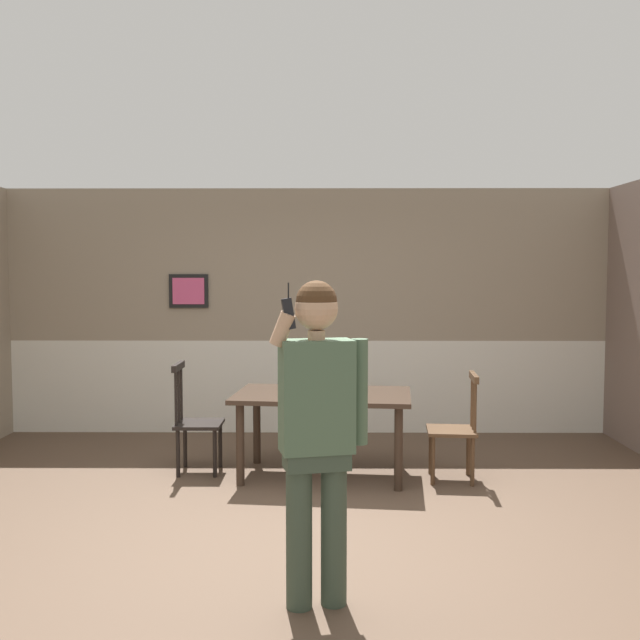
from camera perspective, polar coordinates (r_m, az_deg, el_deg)
name	(u,v)px	position (r m, az deg, el deg)	size (l,w,h in m)	color
ground_plane	(297,530)	(5.22, -1.84, -16.25)	(7.36, 7.36, 0.00)	brown
room_back_partition	(307,316)	(7.98, -1.03, 0.31)	(6.69, 0.17, 2.69)	gray
dining_table	(323,403)	(6.32, 0.23, -6.63)	(1.60, 1.06, 0.73)	#38281E
chair_near_window	(195,421)	(6.57, -9.87, -7.86)	(0.40, 0.40, 0.98)	black
chair_by_doorway	(456,428)	(6.34, 10.69, -8.42)	(0.44, 0.44, 0.92)	#513823
person_figure	(318,420)	(3.84, -0.18, -7.92)	(0.53, 0.29, 1.75)	#3A493A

